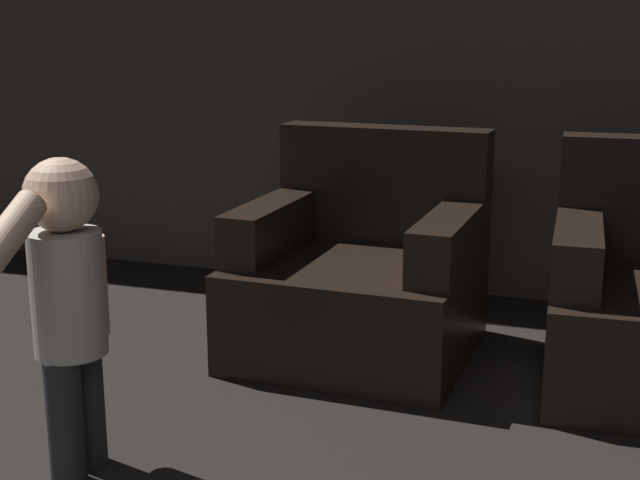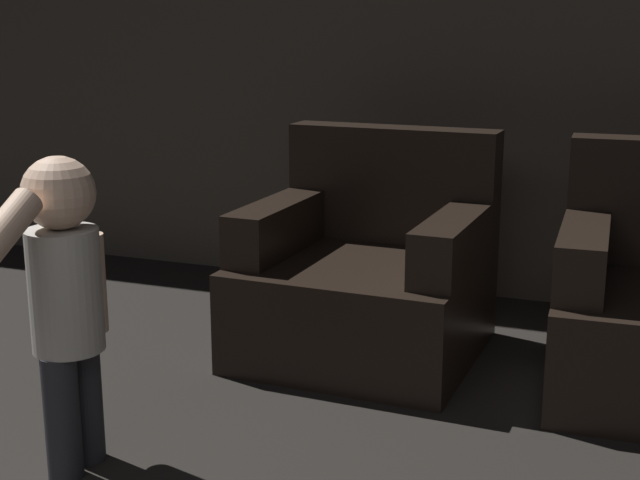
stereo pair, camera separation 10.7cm
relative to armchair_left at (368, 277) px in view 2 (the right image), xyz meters
The scene contains 3 objects.
wall_back 1.36m from the armchair_left, 75.47° to the left, with size 8.40×0.05×2.60m.
armchair_left is the anchor object (origin of this frame).
person_toddler 1.35m from the armchair_left, 111.62° to the right, with size 0.20×0.62×0.92m.
Camera 2 is at (0.78, 0.43, 1.27)m, focal length 50.00 mm.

